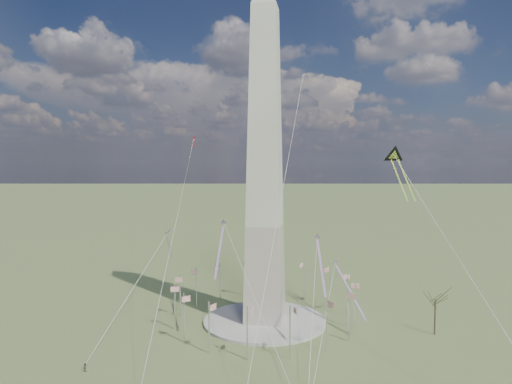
% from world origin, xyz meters
% --- Properties ---
extents(ground, '(2000.00, 2000.00, 0.00)m').
position_xyz_m(ground, '(0.00, 0.00, 0.00)').
color(ground, '#415B2D').
rests_on(ground, ground).
extents(plaza, '(36.00, 36.00, 0.80)m').
position_xyz_m(plaza, '(0.00, 0.00, 0.40)').
color(plaza, '#A7A599').
rests_on(plaza, ground).
extents(washington_monument, '(15.56, 15.56, 100.00)m').
position_xyz_m(washington_monument, '(0.00, 0.00, 47.95)').
color(washington_monument, '#B0A394').
rests_on(washington_monument, plaza).
extents(flagpole_ring, '(54.40, 54.40, 13.00)m').
position_xyz_m(flagpole_ring, '(-0.00, -0.00, 7.27)').
color(flagpole_ring, white).
rests_on(flagpole_ring, ground).
extents(tree_near, '(8.39, 8.39, 14.69)m').
position_xyz_m(tree_near, '(47.22, -1.18, 10.48)').
color(tree_near, '#413728').
rests_on(tree_near, ground).
extents(person_west, '(0.92, 0.72, 1.89)m').
position_xyz_m(person_west, '(-34.71, -38.52, 0.95)').
color(person_west, gray).
rests_on(person_west, ground).
extents(kite_delta_black, '(7.66, 18.79, 15.34)m').
position_xyz_m(kite_delta_black, '(37.38, 11.45, 48.13)').
color(kite_delta_black, black).
rests_on(kite_delta_black, ground).
extents(kite_diamond_purple, '(1.99, 3.27, 10.06)m').
position_xyz_m(kite_diamond_purple, '(-33.01, 9.09, 23.66)').
color(kite_diamond_purple, '#4B1C80').
rests_on(kite_diamond_purple, ground).
extents(kite_streamer_left, '(4.17, 18.32, 12.63)m').
position_xyz_m(kite_streamer_left, '(16.33, -9.81, 21.89)').
color(kite_streamer_left, '#EC5025').
rests_on(kite_streamer_left, ground).
extents(kite_streamer_mid, '(3.50, 18.80, 12.93)m').
position_xyz_m(kite_streamer_mid, '(-10.95, -8.79, 24.99)').
color(kite_streamer_mid, '#EC5025').
rests_on(kite_streamer_mid, ground).
extents(kite_streamer_right, '(9.48, 17.05, 12.75)m').
position_xyz_m(kite_streamer_right, '(23.35, 1.76, 12.49)').
color(kite_streamer_right, '#EC5025').
rests_on(kite_streamer_right, ground).
extents(kite_small_red, '(1.69, 1.47, 4.33)m').
position_xyz_m(kite_small_red, '(-33.66, 38.31, 55.96)').
color(kite_small_red, red).
rests_on(kite_small_red, ground).
extents(kite_small_white, '(1.34, 1.43, 3.98)m').
position_xyz_m(kite_small_white, '(7.76, 39.83, 78.49)').
color(kite_small_white, white).
rests_on(kite_small_white, ground).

